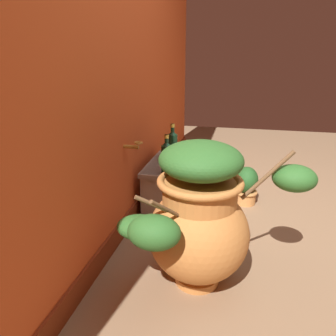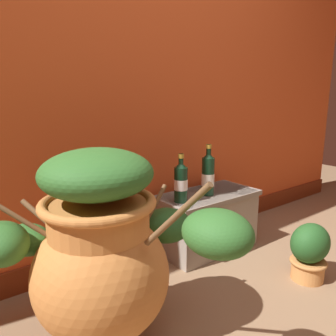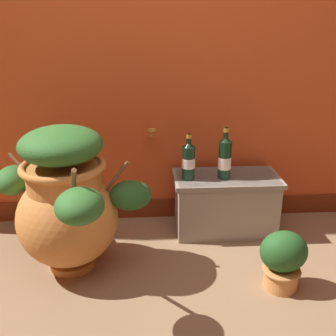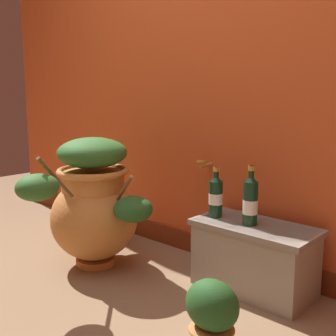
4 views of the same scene
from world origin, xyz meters
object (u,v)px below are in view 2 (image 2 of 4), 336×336
wine_bottle_left (208,174)px  wine_bottle_middle (181,181)px  terracotta_urn (101,251)px  potted_shrub (309,251)px

wine_bottle_left → wine_bottle_middle: (-0.22, -0.00, -0.01)m
terracotta_urn → wine_bottle_left: terracotta_urn is taller
terracotta_urn → potted_shrub: bearing=-12.8°
wine_bottle_left → wine_bottle_middle: 0.22m
terracotta_urn → wine_bottle_middle: 0.75m
terracotta_urn → potted_shrub: (1.07, -0.24, -0.23)m
terracotta_urn → wine_bottle_middle: terracotta_urn is taller
potted_shrub → wine_bottle_left: bearing=108.4°
terracotta_urn → wine_bottle_left: bearing=20.7°
wine_bottle_middle → potted_shrub: bearing=-54.4°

